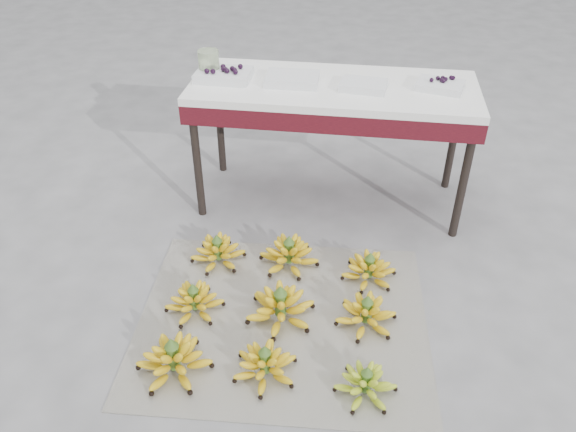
# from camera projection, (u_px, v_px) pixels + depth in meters

# --- Properties ---
(ground) EXTENTS (60.00, 60.00, 0.00)m
(ground) POSITION_uv_depth(u_px,v_px,m) (308.00, 320.00, 2.46)
(ground) COLOR slate
(ground) RESTS_ON ground
(newspaper_mat) EXTENTS (1.31, 1.12, 0.01)m
(newspaper_mat) POSITION_uv_depth(u_px,v_px,m) (283.00, 320.00, 2.46)
(newspaper_mat) COLOR beige
(newspaper_mat) RESTS_ON ground
(bunch_front_left) EXTENTS (0.33, 0.33, 0.18)m
(bunch_front_left) POSITION_uv_depth(u_px,v_px,m) (174.00, 360.00, 2.19)
(bunch_front_left) COLOR yellow
(bunch_front_left) RESTS_ON newspaper_mat
(bunch_front_center) EXTENTS (0.27, 0.27, 0.16)m
(bunch_front_center) POSITION_uv_depth(u_px,v_px,m) (265.00, 364.00, 2.18)
(bunch_front_center) COLOR yellow
(bunch_front_center) RESTS_ON newspaper_mat
(bunch_front_right) EXTENTS (0.28, 0.28, 0.14)m
(bunch_front_right) POSITION_uv_depth(u_px,v_px,m) (366.00, 384.00, 2.11)
(bunch_front_right) COLOR #86C121
(bunch_front_right) RESTS_ON newspaper_mat
(bunch_mid_left) EXTENTS (0.28, 0.28, 0.16)m
(bunch_mid_left) POSITION_uv_depth(u_px,v_px,m) (194.00, 301.00, 2.47)
(bunch_mid_left) COLOR yellow
(bunch_mid_left) RESTS_ON newspaper_mat
(bunch_mid_center) EXTENTS (0.39, 0.39, 0.19)m
(bunch_mid_center) POSITION_uv_depth(u_px,v_px,m) (281.00, 307.00, 2.43)
(bunch_mid_center) COLOR yellow
(bunch_mid_center) RESTS_ON newspaper_mat
(bunch_mid_right) EXTENTS (0.30, 0.30, 0.16)m
(bunch_mid_right) POSITION_uv_depth(u_px,v_px,m) (366.00, 314.00, 2.40)
(bunch_mid_right) COLOR yellow
(bunch_mid_right) RESTS_ON newspaper_mat
(bunch_back_left) EXTENTS (0.30, 0.30, 0.16)m
(bunch_back_left) POSITION_uv_depth(u_px,v_px,m) (218.00, 252.00, 2.75)
(bunch_back_left) COLOR yellow
(bunch_back_left) RESTS_ON newspaper_mat
(bunch_back_center) EXTENTS (0.35, 0.35, 0.17)m
(bunch_back_center) POSITION_uv_depth(u_px,v_px,m) (289.00, 255.00, 2.73)
(bunch_back_center) COLOR yellow
(bunch_back_center) RESTS_ON newspaper_mat
(bunch_back_right) EXTENTS (0.31, 0.31, 0.16)m
(bunch_back_right) POSITION_uv_depth(u_px,v_px,m) (369.00, 270.00, 2.64)
(bunch_back_right) COLOR yellow
(bunch_back_right) RESTS_ON newspaper_mat
(vendor_table) EXTENTS (1.46, 0.58, 0.70)m
(vendor_table) POSITION_uv_depth(u_px,v_px,m) (333.00, 99.00, 2.88)
(vendor_table) COLOR black
(vendor_table) RESTS_ON ground
(tray_far_left) EXTENTS (0.28, 0.21, 0.07)m
(tray_far_left) POSITION_uv_depth(u_px,v_px,m) (224.00, 75.00, 2.88)
(tray_far_left) COLOR silver
(tray_far_left) RESTS_ON vendor_table
(tray_left) EXTENTS (0.27, 0.20, 0.04)m
(tray_left) POSITION_uv_depth(u_px,v_px,m) (292.00, 79.00, 2.84)
(tray_left) COLOR silver
(tray_left) RESTS_ON vendor_table
(tray_right) EXTENTS (0.24, 0.19, 0.04)m
(tray_right) POSITION_uv_depth(u_px,v_px,m) (364.00, 85.00, 2.78)
(tray_right) COLOR silver
(tray_right) RESTS_ON vendor_table
(tray_far_right) EXTENTS (0.26, 0.21, 0.06)m
(tray_far_right) POSITION_uv_depth(u_px,v_px,m) (440.00, 85.00, 2.78)
(tray_far_right) COLOR silver
(tray_far_right) RESTS_ON vendor_table
(glass_jar) EXTENTS (0.12, 0.12, 0.14)m
(glass_jar) POSITION_uv_depth(u_px,v_px,m) (209.00, 64.00, 2.89)
(glass_jar) COLOR beige
(glass_jar) RESTS_ON vendor_table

